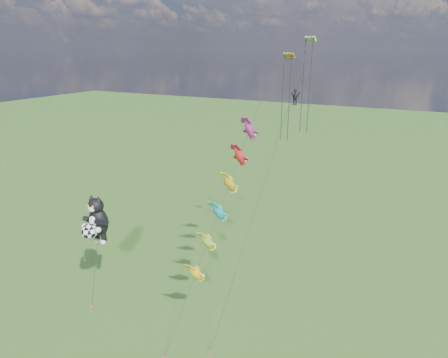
% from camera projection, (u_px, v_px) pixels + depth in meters
% --- Properties ---
extents(ground, '(300.00, 300.00, 0.00)m').
position_uv_depth(ground, '(94.00, 310.00, 35.25)').
color(ground, '#1B4511').
extents(cat_kite_rig, '(2.40, 4.09, 10.40)m').
position_uv_depth(cat_kite_rig, '(96.00, 221.00, 35.55)').
color(cat_kite_rig, brown).
rests_on(cat_kite_rig, ground).
extents(fish_windsock_rig, '(2.03, 15.89, 19.16)m').
position_uv_depth(fish_windsock_rig, '(224.00, 199.00, 33.20)').
color(fish_windsock_rig, brown).
rests_on(fish_windsock_rig, ground).
extents(parafoil_rig, '(2.77, 17.47, 24.49)m').
position_uv_depth(parafoil_rig, '(294.00, 93.00, 35.70)').
color(parafoil_rig, brown).
rests_on(parafoil_rig, ground).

